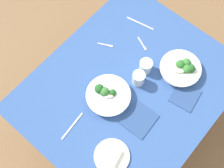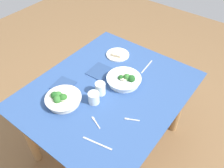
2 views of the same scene
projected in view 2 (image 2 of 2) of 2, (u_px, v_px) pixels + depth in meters
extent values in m
plane|color=brown|center=(109.00, 142.00, 2.29)|extent=(6.00, 6.00, 0.00)
cube|color=#2D4C84|center=(108.00, 89.00, 1.79)|extent=(1.28, 1.06, 0.01)
cube|color=#9E7547|center=(108.00, 91.00, 1.80)|extent=(1.24, 1.03, 0.02)
cylinder|color=#9E7547|center=(179.00, 106.00, 2.17)|extent=(0.07, 0.07, 0.69)
cylinder|color=#9E7547|center=(29.00, 136.00, 1.93)|extent=(0.07, 0.07, 0.69)
cylinder|color=#9E7547|center=(108.00, 70.00, 2.54)|extent=(0.07, 0.07, 0.69)
cylinder|color=silver|center=(64.00, 100.00, 1.68)|extent=(0.23, 0.23, 0.04)
cylinder|color=silver|center=(63.00, 98.00, 1.67)|extent=(0.26, 0.26, 0.01)
sphere|color=#33702D|center=(57.00, 100.00, 1.64)|extent=(0.06, 0.06, 0.06)
sphere|color=#1E511E|center=(54.00, 95.00, 1.66)|extent=(0.05, 0.05, 0.05)
sphere|color=#286023|center=(63.00, 98.00, 1.65)|extent=(0.06, 0.06, 0.06)
sphere|color=#33702D|center=(58.00, 95.00, 1.67)|extent=(0.06, 0.06, 0.06)
cylinder|color=beige|center=(64.00, 97.00, 1.66)|extent=(0.09, 0.09, 0.01)
cylinder|color=white|center=(124.00, 80.00, 1.83)|extent=(0.24, 0.24, 0.04)
cylinder|color=white|center=(124.00, 78.00, 1.82)|extent=(0.27, 0.27, 0.01)
sphere|color=#1E511E|center=(121.00, 78.00, 1.80)|extent=(0.05, 0.05, 0.05)
sphere|color=#33702D|center=(127.00, 77.00, 1.80)|extent=(0.06, 0.06, 0.06)
sphere|color=#1E511E|center=(131.00, 79.00, 1.78)|extent=(0.06, 0.06, 0.06)
cylinder|color=beige|center=(124.00, 77.00, 1.80)|extent=(0.07, 0.07, 0.01)
cylinder|color=silver|center=(118.00, 55.00, 2.10)|extent=(0.20, 0.20, 0.01)
cube|color=beige|center=(118.00, 53.00, 2.09)|extent=(0.12, 0.11, 0.02)
cylinder|color=silver|center=(100.00, 89.00, 1.73)|extent=(0.08, 0.08, 0.10)
cylinder|color=silver|center=(93.00, 98.00, 1.67)|extent=(0.08, 0.08, 0.09)
cube|color=#B7B7BC|center=(134.00, 120.00, 1.58)|extent=(0.04, 0.07, 0.00)
cube|color=#B7B7BC|center=(127.00, 119.00, 1.58)|extent=(0.02, 0.03, 0.00)
cube|color=#B7B7BC|center=(97.00, 124.00, 1.55)|extent=(0.04, 0.08, 0.00)
cube|color=#B7B7BC|center=(93.00, 118.00, 1.59)|extent=(0.02, 0.03, 0.00)
cube|color=#B7B7BC|center=(147.00, 67.00, 1.98)|extent=(0.20, 0.03, 0.00)
cube|color=#B7B7BC|center=(97.00, 143.00, 1.45)|extent=(0.05, 0.20, 0.00)
cube|color=navy|center=(63.00, 85.00, 1.82)|extent=(0.18, 0.17, 0.01)
cube|color=navy|center=(100.00, 71.00, 1.94)|extent=(0.19, 0.18, 0.01)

